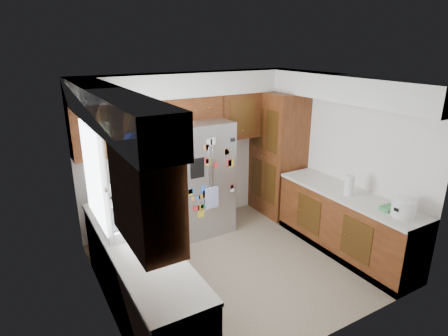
{
  "coord_description": "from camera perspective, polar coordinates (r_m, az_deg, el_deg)",
  "views": [
    {
      "loc": [
        -2.46,
        -3.78,
        2.93
      ],
      "look_at": [
        -0.05,
        0.35,
        1.31
      ],
      "focal_mm": 30.0,
      "sensor_mm": 36.0,
      "label": 1
    }
  ],
  "objects": [
    {
      "name": "floor",
      "position": [
        5.38,
        2.42,
        -14.35
      ],
      "size": [
        3.6,
        3.6,
        0.0
      ],
      "primitive_type": "plane",
      "color": "gray",
      "rests_on": "ground"
    },
    {
      "name": "room_shell",
      "position": [
        4.89,
        -0.64,
        5.6
      ],
      "size": [
        3.64,
        3.24,
        2.52
      ],
      "color": "white",
      "rests_on": "ground"
    },
    {
      "name": "left_counter_run",
      "position": [
        4.69,
        -12.31,
        -14.06
      ],
      "size": [
        1.36,
        3.2,
        0.92
      ],
      "color": "#451E0D",
      "rests_on": "ground"
    },
    {
      "name": "right_counter_run",
      "position": [
        5.73,
        18.02,
        -8.26
      ],
      "size": [
        0.63,
        2.25,
        0.92
      ],
      "color": "#451E0D",
      "rests_on": "ground"
    },
    {
      "name": "pantry",
      "position": [
        6.59,
        8.19,
        2.13
      ],
      "size": [
        0.6,
        0.9,
        2.15
      ],
      "primitive_type": "cube",
      "color": "#451E0D",
      "rests_on": "ground"
    },
    {
      "name": "fridge",
      "position": [
        5.92,
        -3.74,
        -1.43
      ],
      "size": [
        0.9,
        0.79,
        1.8
      ],
      "color": "#959599",
      "rests_on": "ground"
    },
    {
      "name": "bridge_cabinet",
      "position": [
        5.84,
        -4.97,
        9.2
      ],
      "size": [
        0.96,
        0.34,
        0.35
      ],
      "primitive_type": "cube",
      "color": "#451E0D",
      "rests_on": "fridge"
    },
    {
      "name": "fridge_top_items",
      "position": [
        5.77,
        -4.99,
        12.02
      ],
      "size": [
        0.66,
        0.34,
        0.26
      ],
      "color": "#1E1FB6",
      "rests_on": "bridge_cabinet"
    },
    {
      "name": "sink_assembly",
      "position": [
        4.44,
        -14.8,
        -7.92
      ],
      "size": [
        0.52,
        0.7,
        0.37
      ],
      "color": "white",
      "rests_on": "left_counter_run"
    },
    {
      "name": "left_counter_clutter",
      "position": [
        5.09,
        -16.63,
        -3.8
      ],
      "size": [
        0.36,
        0.87,
        0.38
      ],
      "color": "black",
      "rests_on": "left_counter_run"
    },
    {
      "name": "rice_cooker",
      "position": [
        5.03,
        25.79,
        -5.21
      ],
      "size": [
        0.3,
        0.29,
        0.26
      ],
      "color": "white",
      "rests_on": "right_counter_run"
    },
    {
      "name": "paper_towel",
      "position": [
        5.4,
        18.54,
        -2.54
      ],
      "size": [
        0.13,
        0.13,
        0.29
      ],
      "primitive_type": "cylinder",
      "color": "white",
      "rests_on": "right_counter_run"
    }
  ]
}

